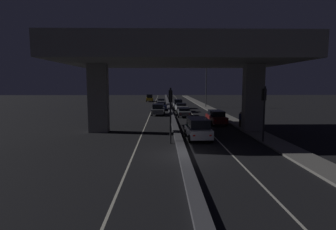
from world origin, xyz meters
TOP-DOWN VIEW (x-y plane):
  - ground_plane at (0.00, 0.00)m, footprint 200.00×200.00m
  - lane_line_left_inner at (-3.38, 35.00)m, footprint 0.12×126.00m
  - lane_line_right_inner at (3.38, 35.00)m, footprint 0.12×126.00m
  - median_divider at (0.00, 35.00)m, footprint 0.65×126.00m
  - sidewalk_right at (7.76, 28.00)m, footprint 2.05×126.00m
  - elevated_overpass at (0.00, 9.05)m, footprint 21.97×13.18m
  - traffic_light_left_of_median at (-0.72, 3.72)m, footprint 0.30×0.49m
  - traffic_light_right_of_median at (6.83, 3.71)m, footprint 0.30×0.49m
  - street_lamp at (7.38, 36.89)m, footprint 1.94×0.32m
  - car_white_lead at (1.72, 5.23)m, footprint 2.15×4.14m
  - car_dark_red_second at (5.12, 14.10)m, footprint 1.97×4.84m
  - car_grey_third at (1.83, 21.51)m, footprint 2.03×4.69m
  - car_silver_fourth at (1.86, 28.43)m, footprint 2.15×4.27m
  - car_silver_fifth at (1.67, 34.83)m, footprint 1.95×4.09m
  - car_grey_lead_oncoming at (-2.06, 23.82)m, footprint 2.14×4.76m
  - car_dark_blue_second_oncoming at (-1.61, 32.00)m, footprint 2.08×4.48m
  - car_silver_third_oncoming at (-1.67, 43.19)m, footprint 1.95×4.33m
  - car_taxi_yellow_fourth_oncoming at (-4.99, 55.62)m, footprint 2.11×4.38m
  - motorcycle_black_filtering_near at (0.92, 6.24)m, footprint 0.34×1.93m
  - pedestrian_on_sidewalk at (7.19, 11.12)m, footprint 0.37×0.37m

SIDE VIEW (x-z plane):
  - ground_plane at x=0.00m, z-range 0.00..0.00m
  - lane_line_left_inner at x=-3.38m, z-range 0.00..0.00m
  - lane_line_right_inner at x=3.38m, z-range 0.00..0.00m
  - sidewalk_right at x=7.76m, z-range 0.00..0.15m
  - median_divider at x=0.00m, z-range 0.00..0.24m
  - motorcycle_black_filtering_near at x=0.92m, z-range -0.10..1.29m
  - car_grey_third at x=1.83m, z-range 0.03..1.34m
  - car_dark_blue_second_oncoming at x=-1.61m, z-range 0.01..1.49m
  - car_silver_fourth at x=1.86m, z-range 0.01..1.52m
  - car_silver_third_oncoming at x=-1.67m, z-range 0.05..1.49m
  - car_dark_red_second at x=5.12m, z-range 0.04..1.68m
  - car_grey_lead_oncoming at x=-2.06m, z-range 0.02..1.75m
  - pedestrian_on_sidewalk at x=7.19m, z-range 0.14..1.77m
  - car_silver_fifth at x=1.67m, z-range 0.05..1.87m
  - car_white_lead at x=1.72m, z-range 0.06..1.91m
  - car_taxi_yellow_fourth_oncoming at x=-4.99m, z-range 0.05..2.08m
  - traffic_light_left_of_median at x=-0.72m, z-range 0.83..5.33m
  - traffic_light_right_of_median at x=6.83m, z-range 0.85..5.49m
  - street_lamp at x=7.38m, z-range 0.71..9.32m
  - elevated_overpass at x=0.00m, z-range 2.74..12.49m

